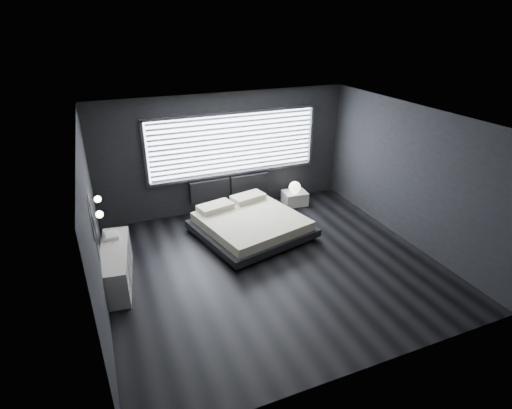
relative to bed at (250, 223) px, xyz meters
name	(u,v)px	position (x,y,z in m)	size (l,w,h in m)	color
room	(274,198)	(-0.04, -1.26, 1.14)	(6.04, 6.00, 2.80)	black
window	(234,144)	(0.16, 1.43, 1.35)	(4.14, 0.09, 1.52)	white
headboard	(230,187)	(0.01, 1.38, 0.31)	(1.96, 0.16, 0.52)	black
sconce_near	(99,214)	(-2.92, -1.21, 1.34)	(0.18, 0.11, 0.11)	silver
sconce_far	(98,199)	(-2.92, -0.61, 1.34)	(0.18, 0.11, 0.11)	silver
wall_art_upper	(91,217)	(-3.02, -1.81, 1.59)	(0.01, 0.48, 0.48)	#47474C
wall_art_lower	(96,239)	(-3.02, -1.56, 1.12)	(0.01, 0.48, 0.48)	#47474C
bed	(250,223)	(0.00, 0.00, 0.00)	(2.58, 2.51, 0.56)	black
nightstand	(295,198)	(1.60, 1.02, -0.09)	(0.57, 0.48, 0.33)	beige
orb_lamp	(295,187)	(1.57, 0.98, 0.22)	(0.29, 0.29, 0.29)	white
dresser	(116,266)	(-2.82, -0.70, 0.07)	(0.67, 1.70, 0.66)	beige
book_stack	(112,235)	(-2.81, -0.23, 0.43)	(0.28, 0.36, 0.07)	silver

